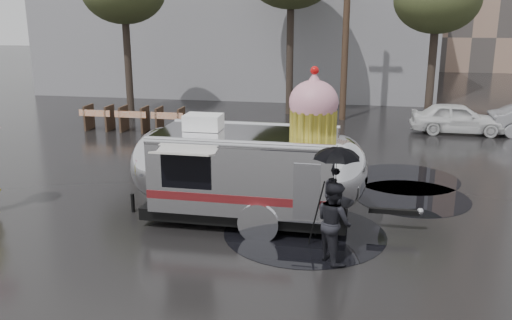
# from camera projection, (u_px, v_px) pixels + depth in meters

# --- Properties ---
(ground) EXTENTS (120.00, 120.00, 0.00)m
(ground) POSITION_uv_depth(u_px,v_px,m) (196.00, 244.00, 11.17)
(ground) COLOR black
(ground) RESTS_ON ground
(puddles) EXTENTS (12.42, 11.02, 0.01)m
(puddles) POSITION_uv_depth(u_px,v_px,m) (299.00, 215.00, 12.74)
(puddles) COLOR black
(puddles) RESTS_ON ground
(utility_pole) EXTENTS (1.60, 0.28, 9.00)m
(utility_pole) POSITION_uv_depth(u_px,v_px,m) (347.00, 11.00, 22.76)
(utility_pole) COLOR #473323
(utility_pole) RESTS_ON ground
(tree_right) EXTENTS (3.36, 3.36, 6.42)m
(tree_right) POSITION_uv_depth(u_px,v_px,m) (437.00, 0.00, 21.07)
(tree_right) COLOR #382D26
(tree_right) RESTS_ON ground
(barricade_row) EXTENTS (4.30, 0.80, 1.00)m
(barricade_row) POSITION_uv_depth(u_px,v_px,m) (134.00, 119.00, 21.46)
(barricade_row) COLOR #473323
(barricade_row) RESTS_ON ground
(airstream_trailer) EXTENTS (6.70, 2.55, 3.61)m
(airstream_trailer) POSITION_uv_depth(u_px,v_px,m) (251.00, 167.00, 12.07)
(airstream_trailer) COLOR silver
(airstream_trailer) RESTS_ON ground
(person_right) EXTENTS (0.78, 0.87, 1.59)m
(person_right) POSITION_uv_depth(u_px,v_px,m) (334.00, 222.00, 10.20)
(person_right) COLOR black
(person_right) RESTS_ON ground
(umbrella_black) EXTENTS (1.08, 1.08, 2.28)m
(umbrella_black) POSITION_uv_depth(u_px,v_px,m) (336.00, 165.00, 9.90)
(umbrella_black) COLOR black
(umbrella_black) RESTS_ON ground
(tripod) EXTENTS (0.58, 0.56, 1.42)m
(tripod) POSITION_uv_depth(u_px,v_px,m) (320.00, 204.00, 11.08)
(tripod) COLOR black
(tripod) RESTS_ON ground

